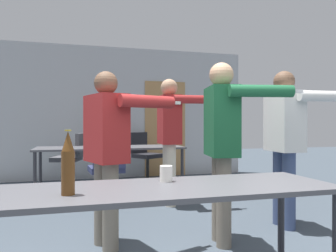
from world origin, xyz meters
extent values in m
cube|color=#B2B5B7|center=(0.00, 5.44, 1.37)|extent=(5.71, 0.10, 2.73)
cube|color=#AD7F4C|center=(1.10, 5.38, 1.02)|extent=(0.90, 0.02, 2.05)
cube|color=#4C4C51|center=(-0.27, 0.41, 0.73)|extent=(2.21, 0.68, 0.03)
cylinder|color=#2D2D33|center=(0.77, 0.68, 0.36)|extent=(0.05, 0.05, 0.71)
cube|color=#4C4C51|center=(-0.21, 4.01, 0.73)|extent=(2.40, 0.84, 0.03)
cylinder|color=#2D2D33|center=(-1.34, 3.65, 0.36)|extent=(0.05, 0.05, 0.71)
cylinder|color=#2D2D33|center=(0.93, 3.65, 0.36)|extent=(0.05, 0.05, 0.71)
cylinder|color=#2D2D33|center=(-1.34, 4.37, 0.36)|extent=(0.05, 0.05, 0.71)
cylinder|color=#2D2D33|center=(0.93, 4.37, 0.36)|extent=(0.05, 0.05, 0.71)
cylinder|color=slate|center=(-0.51, 1.61, 0.39)|extent=(0.14, 0.14, 0.78)
cylinder|color=slate|center=(-0.45, 1.43, 0.39)|extent=(0.14, 0.14, 0.78)
cube|color=maroon|center=(-0.48, 1.52, 1.08)|extent=(0.40, 0.53, 0.61)
sphere|color=brown|center=(-0.48, 1.52, 1.50)|extent=(0.21, 0.21, 0.21)
cylinder|color=maroon|center=(-0.58, 1.79, 1.06)|extent=(0.11, 0.11, 0.53)
cylinder|color=maroon|center=(-0.14, 1.33, 1.32)|extent=(0.54, 0.28, 0.11)
cube|color=white|center=(0.14, 1.42, 1.32)|extent=(0.13, 0.07, 0.03)
cylinder|color=#3D4C75|center=(1.45, 1.71, 0.41)|extent=(0.14, 0.14, 0.82)
cylinder|color=#3D4C75|center=(1.44, 1.52, 0.41)|extent=(0.14, 0.14, 0.82)
cube|color=silver|center=(1.45, 1.61, 1.15)|extent=(0.29, 0.48, 0.65)
sphere|color=brown|center=(1.45, 1.61, 1.59)|extent=(0.23, 0.23, 0.23)
cylinder|color=silver|center=(1.47, 1.90, 1.13)|extent=(0.11, 0.11, 0.56)
cylinder|color=silver|center=(1.70, 1.31, 1.41)|extent=(0.57, 0.16, 0.11)
cylinder|color=beige|center=(0.50, 2.99, 0.42)|extent=(0.14, 0.14, 0.85)
cylinder|color=beige|center=(0.49, 2.79, 0.42)|extent=(0.14, 0.14, 0.85)
cube|color=maroon|center=(0.50, 2.89, 1.18)|extent=(0.29, 0.48, 0.67)
sphere|color=tan|center=(0.50, 2.89, 1.63)|extent=(0.23, 0.23, 0.23)
cylinder|color=maroon|center=(0.51, 3.18, 1.16)|extent=(0.11, 0.11, 0.58)
cylinder|color=maroon|center=(0.77, 2.58, 1.45)|extent=(0.58, 0.15, 0.11)
cube|color=white|center=(1.09, 2.57, 1.45)|extent=(0.12, 0.04, 0.03)
cylinder|color=slate|center=(0.59, 1.42, 0.41)|extent=(0.14, 0.14, 0.82)
cylinder|color=slate|center=(0.55, 1.24, 0.41)|extent=(0.14, 0.14, 0.82)
cube|color=#195633|center=(0.57, 1.33, 1.15)|extent=(0.32, 0.48, 0.65)
sphere|color=tan|center=(0.57, 1.33, 1.59)|extent=(0.23, 0.23, 0.23)
cylinder|color=#195633|center=(0.62, 1.60, 1.13)|extent=(0.11, 0.11, 0.56)
cylinder|color=#195633|center=(0.80, 1.01, 1.41)|extent=(0.57, 0.20, 0.11)
cube|color=white|center=(1.10, 0.95, 1.41)|extent=(0.12, 0.06, 0.03)
cylinder|color=black|center=(0.60, 4.87, 0.01)|extent=(0.52, 0.52, 0.03)
cylinder|color=black|center=(0.60, 4.87, 0.24)|extent=(0.06, 0.06, 0.43)
cube|color=black|center=(0.60, 4.87, 0.50)|extent=(0.64, 0.64, 0.08)
cube|color=black|center=(0.46, 5.09, 0.75)|extent=(0.40, 0.29, 0.42)
cylinder|color=black|center=(-0.35, 3.22, 0.01)|extent=(0.52, 0.52, 0.03)
cylinder|color=black|center=(-0.35, 3.22, 0.24)|extent=(0.06, 0.06, 0.41)
cube|color=navy|center=(-0.35, 3.22, 0.48)|extent=(0.50, 0.50, 0.08)
cube|color=navy|center=(-0.32, 2.96, 0.73)|extent=(0.44, 0.10, 0.42)
cylinder|color=black|center=(-0.93, 4.69, 0.01)|extent=(0.52, 0.52, 0.03)
cylinder|color=black|center=(-0.93, 4.69, 0.24)|extent=(0.06, 0.06, 0.43)
cube|color=#4C4C51|center=(-0.93, 4.69, 0.50)|extent=(0.58, 0.58, 0.08)
cube|color=#4C4C51|center=(-0.69, 4.61, 0.75)|extent=(0.19, 0.44, 0.42)
cylinder|color=#563314|center=(-0.78, 0.32, 0.86)|extent=(0.07, 0.07, 0.23)
cone|color=#563314|center=(-0.78, 0.32, 1.03)|extent=(0.06, 0.06, 0.11)
cylinder|color=gold|center=(-0.78, 0.32, 1.09)|extent=(0.03, 0.03, 0.01)
cylinder|color=silver|center=(-0.17, 0.57, 0.80)|extent=(0.08, 0.08, 0.10)
camera|label=1|loc=(-0.73, -1.50, 1.12)|focal=35.00mm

